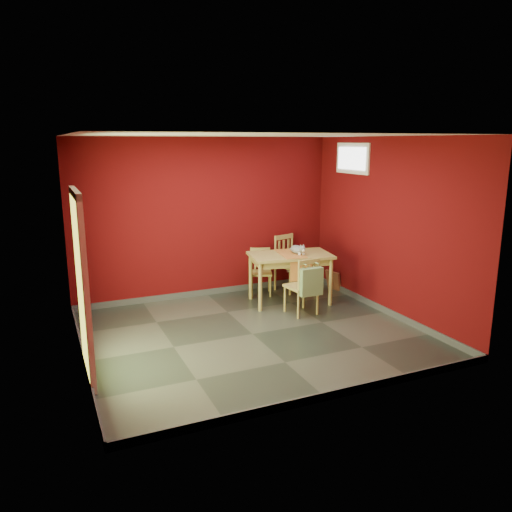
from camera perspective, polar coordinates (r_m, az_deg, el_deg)
name	(u,v)px	position (r m, az deg, el deg)	size (l,w,h in m)	color
ground	(253,334)	(7.04, -0.39, -8.90)	(4.50, 4.50, 0.00)	#2D342D
room_shell	(253,331)	(7.03, -0.39, -8.52)	(4.50, 4.50, 4.50)	#51080A
doorway	(81,281)	(5.81, -19.38, -2.75)	(0.06, 1.01, 2.13)	#B7D838
window	(352,158)	(8.50, 10.96, 10.90)	(0.05, 0.90, 0.50)	white
outlet_plate	(289,269)	(9.32, 3.79, -1.49)	(0.08, 0.01, 0.12)	silver
dining_table	(290,260)	(8.21, 3.93, -0.46)	(1.43, 0.98, 0.82)	#A8984E
table_runner	(294,259)	(8.09, 4.34, -0.33)	(0.47, 0.79, 0.37)	#B56E2E
chair_far_left	(260,271)	(8.73, 0.52, -1.71)	(0.49, 0.49, 0.80)	#A8984E
chair_far_right	(289,262)	(8.94, 3.81, -0.74)	(0.57, 0.57, 1.00)	#A8984E
chair_near	(303,285)	(7.71, 5.39, -3.36)	(0.47, 0.47, 0.91)	#A8984E
tote_bag	(311,282)	(7.51, 6.33, -2.93)	(0.36, 0.20, 0.49)	#6B8B59
cat	(297,248)	(8.19, 4.73, 0.93)	(0.20, 0.38, 0.19)	slate
picture_frame	(333,280)	(9.13, 8.83, -2.76)	(0.16, 0.36, 0.35)	brown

